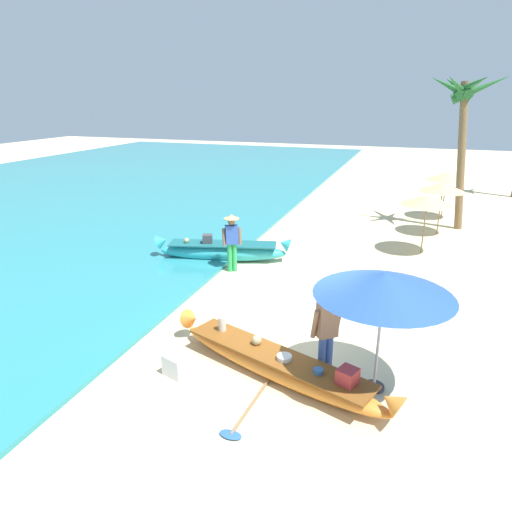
{
  "coord_description": "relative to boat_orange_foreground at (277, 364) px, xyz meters",
  "views": [
    {
      "loc": [
        2.15,
        -8.28,
        4.84
      ],
      "look_at": [
        -1.57,
        2.29,
        0.9
      ],
      "focal_mm": 32.04,
      "sensor_mm": 36.0,
      "label": 1
    }
  ],
  "objects": [
    {
      "name": "parasol_row_1",
      "position": [
        2.95,
        10.68,
        1.5
      ],
      "size": [
        1.6,
        1.6,
        1.91
      ],
      "color": "#8E6B47",
      "rests_on": "ground"
    },
    {
      "name": "boat_orange_foreground",
      "position": [
        0.0,
        0.0,
        0.0
      ],
      "size": [
        4.63,
        2.12,
        0.73
      ],
      "color": "orange",
      "rests_on": "ground"
    },
    {
      "name": "parasol_row_0",
      "position": [
        2.42,
        8.23,
        1.5
      ],
      "size": [
        1.6,
        1.6,
        1.91
      ],
      "color": "#8E6B47",
      "rests_on": "ground"
    },
    {
      "name": "parasol_row_2",
      "position": [
        3.18,
        13.23,
        1.5
      ],
      "size": [
        1.6,
        1.6,
        1.91
      ],
      "color": "#8E6B47",
      "rests_on": "ground"
    },
    {
      "name": "sea",
      "position": [
        -15.07,
        9.42,
        -0.2
      ],
      "size": [
        24.0,
        56.0,
        0.1
      ],
      "primitive_type": "cube",
      "color": "teal",
      "rests_on": "ground"
    },
    {
      "name": "boat_cyan_midground",
      "position": [
        -3.4,
        5.4,
        0.06
      ],
      "size": [
        4.18,
        1.68,
        0.83
      ],
      "color": "#33B2BC",
      "rests_on": "ground"
    },
    {
      "name": "ground_plane",
      "position": [
        -0.13,
        1.42,
        -0.25
      ],
      "size": [
        80.0,
        80.0,
        0.0
      ],
      "primitive_type": "plane",
      "color": "beige"
    },
    {
      "name": "person_vendor_hatted",
      "position": [
        -2.77,
        4.65,
        0.74
      ],
      "size": [
        0.57,
        0.46,
        1.71
      ],
      "color": "green",
      "rests_on": "ground"
    },
    {
      "name": "palm_tree_leaning_seaward",
      "position": [
        3.34,
        11.76,
        4.3
      ],
      "size": [
        2.7,
        2.73,
        5.66
      ],
      "color": "brown",
      "rests_on": "ground"
    },
    {
      "name": "paddle",
      "position": [
        -0.16,
        -1.18,
        -0.22
      ],
      "size": [
        0.37,
        1.79,
        0.05
      ],
      "color": "#8E6B47",
      "rests_on": "ground"
    },
    {
      "name": "patio_umbrella_large",
      "position": [
        1.72,
        0.21,
        1.73
      ],
      "size": [
        2.29,
        2.29,
        2.18
      ],
      "color": "#B7B7BC",
      "rests_on": "ground"
    },
    {
      "name": "cooler_box",
      "position": [
        -1.74,
        -0.57,
        -0.05
      ],
      "size": [
        0.52,
        0.45,
        0.4
      ],
      "primitive_type": "cube",
      "rotation": [
        0.0,
        0.0,
        -0.32
      ],
      "color": "silver",
      "rests_on": "ground"
    },
    {
      "name": "person_tourist_customer",
      "position": [
        0.82,
        0.32,
        0.7
      ],
      "size": [
        0.56,
        0.51,
        1.68
      ],
      "color": "#3D5BA8",
      "rests_on": "ground"
    }
  ]
}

